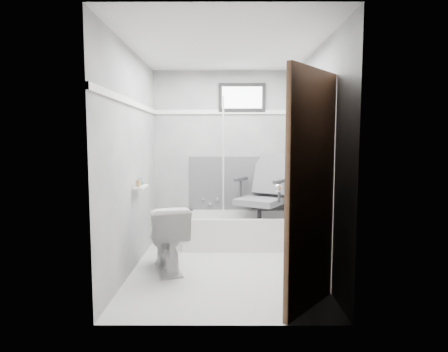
{
  "coord_description": "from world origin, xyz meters",
  "views": [
    {
      "loc": [
        0.01,
        -4.06,
        1.42
      ],
      "look_at": [
        0.0,
        0.35,
        1.0
      ],
      "focal_mm": 30.0,
      "sensor_mm": 36.0,
      "label": 1
    }
  ],
  "objects_px": {
    "office_chair": "(259,195)",
    "soap_bottle_b": "(141,181)",
    "toilet": "(167,238)",
    "door": "(354,197)",
    "bathtub": "(240,230)",
    "soap_bottle_a": "(138,182)"
  },
  "relations": [
    {
      "from": "soap_bottle_b",
      "to": "toilet",
      "type": "bearing_deg",
      "value": -34.52
    },
    {
      "from": "soap_bottle_a",
      "to": "bathtub",
      "type": "bearing_deg",
      "value": 38.22
    },
    {
      "from": "bathtub",
      "to": "soap_bottle_b",
      "type": "xyz_separation_m",
      "value": [
        -1.16,
        -0.77,
        0.75
      ]
    },
    {
      "from": "office_chair",
      "to": "door",
      "type": "height_order",
      "value": "door"
    },
    {
      "from": "toilet",
      "to": "bathtub",
      "type": "bearing_deg",
      "value": -148.1
    },
    {
      "from": "office_chair",
      "to": "soap_bottle_b",
      "type": "height_order",
      "value": "office_chair"
    },
    {
      "from": "toilet",
      "to": "soap_bottle_a",
      "type": "distance_m",
      "value": 0.69
    },
    {
      "from": "toilet",
      "to": "office_chair",
      "type": "bearing_deg",
      "value": -155.11
    },
    {
      "from": "bathtub",
      "to": "office_chair",
      "type": "bearing_deg",
      "value": 5.32
    },
    {
      "from": "toilet",
      "to": "soap_bottle_a",
      "type": "relative_size",
      "value": 7.51
    },
    {
      "from": "toilet",
      "to": "soap_bottle_b",
      "type": "relative_size",
      "value": 8.54
    },
    {
      "from": "soap_bottle_a",
      "to": "soap_bottle_b",
      "type": "height_order",
      "value": "soap_bottle_a"
    },
    {
      "from": "toilet",
      "to": "soap_bottle_b",
      "type": "xyz_separation_m",
      "value": [
        -0.32,
        0.22,
        0.6
      ]
    },
    {
      "from": "bathtub",
      "to": "door",
      "type": "distance_m",
      "value": 2.47
    },
    {
      "from": "soap_bottle_b",
      "to": "bathtub",
      "type": "bearing_deg",
      "value": 33.69
    },
    {
      "from": "office_chair",
      "to": "door",
      "type": "distance_m",
      "value": 2.31
    },
    {
      "from": "bathtub",
      "to": "toilet",
      "type": "relative_size",
      "value": 2.06
    },
    {
      "from": "door",
      "to": "soap_bottle_b",
      "type": "bearing_deg",
      "value": 143.18
    },
    {
      "from": "bathtub",
      "to": "soap_bottle_b",
      "type": "distance_m",
      "value": 1.58
    },
    {
      "from": "toilet",
      "to": "soap_bottle_a",
      "type": "height_order",
      "value": "soap_bottle_a"
    },
    {
      "from": "office_chair",
      "to": "soap_bottle_b",
      "type": "bearing_deg",
      "value": -119.91
    },
    {
      "from": "door",
      "to": "soap_bottle_b",
      "type": "distance_m",
      "value": 2.4
    }
  ]
}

